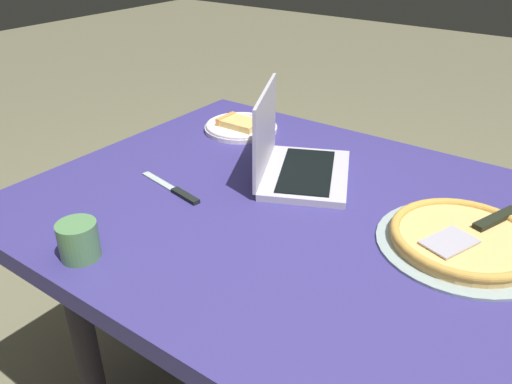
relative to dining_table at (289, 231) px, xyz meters
name	(u,v)px	position (x,y,z in m)	size (l,w,h in m)	color
dining_table	(289,231)	(0.00, 0.00, 0.00)	(1.25, 1.02, 0.72)	navy
laptop	(293,159)	(-0.08, 0.13, 0.13)	(0.33, 0.37, 0.23)	#BCB7C7
pizza_plate	(241,126)	(-0.38, 0.30, 0.09)	(0.23, 0.23, 0.04)	white
pizza_tray	(464,239)	(0.38, 0.07, 0.09)	(0.35, 0.35, 0.04)	#91A4A3
table_knife	(175,190)	(-0.27, -0.12, 0.08)	(0.22, 0.06, 0.01)	#B2C0BA
drink_cup	(79,240)	(-0.23, -0.43, 0.12)	(0.08, 0.08, 0.08)	#548751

